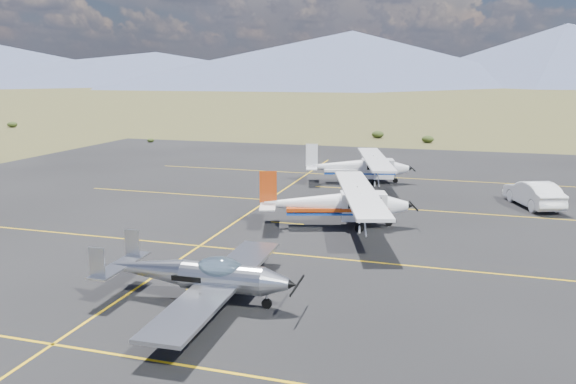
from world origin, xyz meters
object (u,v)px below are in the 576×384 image
at_px(aircraft_cessna, 337,202).
at_px(aircraft_plain, 359,166).
at_px(sedan, 533,194).
at_px(aircraft_low_wing, 201,275).

relative_size(aircraft_cessna, aircraft_plain, 1.03).
xyz_separation_m(aircraft_cessna, sedan, (11.35, 8.43, -0.55)).
bearing_deg(sedan, aircraft_cessna, 16.45).
distance_m(aircraft_plain, sedan, 13.20).
bearing_deg(aircraft_low_wing, aircraft_cessna, 75.58).
distance_m(aircraft_low_wing, sedan, 24.88).
bearing_deg(aircraft_plain, sedan, -35.67).
relative_size(aircraft_cessna, sedan, 2.41).
height_order(aircraft_cessna, aircraft_plain, aircraft_cessna).
distance_m(aircraft_low_wing, aircraft_plain, 25.38).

